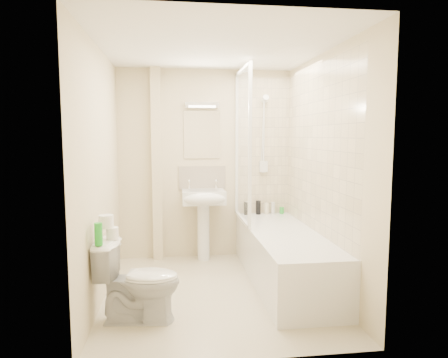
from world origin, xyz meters
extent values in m
plane|color=beige|center=(0.00, 0.00, 0.00)|extent=(2.50, 2.50, 0.00)
cube|color=beige|center=(0.00, 1.25, 1.20)|extent=(2.20, 0.02, 2.40)
cube|color=beige|center=(-1.10, 0.00, 1.20)|extent=(0.02, 2.50, 2.40)
cube|color=beige|center=(1.10, 0.00, 1.20)|extent=(0.02, 2.50, 2.40)
cube|color=white|center=(0.00, 0.00, 2.40)|extent=(2.20, 2.50, 0.02)
cube|color=beige|center=(0.75, 1.24, 1.42)|extent=(0.70, 0.01, 1.75)
cube|color=beige|center=(1.09, 0.20, 1.42)|extent=(0.01, 2.10, 1.75)
cube|color=beige|center=(-0.62, 1.19, 1.20)|extent=(0.12, 0.12, 2.40)
cube|color=beige|center=(-0.05, 1.24, 1.03)|extent=(0.60, 0.02, 0.30)
cube|color=white|center=(-0.05, 1.24, 1.58)|extent=(0.46, 0.01, 0.60)
cube|color=silver|center=(-0.05, 1.22, 1.95)|extent=(0.42, 0.07, 0.07)
cube|color=white|center=(0.75, 0.20, 0.28)|extent=(0.70, 2.10, 0.55)
cube|color=white|center=(0.75, 0.20, 0.49)|extent=(0.56, 1.96, 0.05)
cube|color=white|center=(0.40, 0.80, 1.45)|extent=(0.01, 0.90, 1.80)
cube|color=white|center=(0.40, 1.23, 1.45)|extent=(0.04, 0.04, 1.80)
cube|color=white|center=(0.40, 0.35, 1.45)|extent=(0.04, 0.04, 1.80)
cube|color=white|center=(0.40, 0.80, 2.33)|extent=(0.04, 0.90, 0.04)
cube|color=white|center=(0.40, 0.80, 0.57)|extent=(0.04, 0.90, 0.03)
cylinder|color=white|center=(0.75, 1.22, 1.55)|extent=(0.02, 0.02, 0.90)
cylinder|color=white|center=(0.75, 1.22, 1.10)|extent=(0.05, 0.05, 0.02)
cylinder|color=white|center=(0.75, 1.22, 2.00)|extent=(0.05, 0.05, 0.02)
cylinder|color=white|center=(0.75, 1.15, 2.03)|extent=(0.08, 0.11, 0.11)
cube|color=white|center=(0.75, 1.21, 1.17)|extent=(0.10, 0.05, 0.14)
cylinder|color=white|center=(0.73, 1.19, 1.60)|extent=(0.01, 0.13, 0.84)
cylinder|color=white|center=(-0.05, 1.08, 0.36)|extent=(0.15, 0.15, 0.71)
cube|color=white|center=(-0.05, 1.05, 0.81)|extent=(0.53, 0.41, 0.16)
ellipsoid|color=white|center=(-0.05, 0.88, 0.81)|extent=(0.53, 0.22, 0.16)
cube|color=silver|center=(-0.05, 1.05, 0.87)|extent=(0.37, 0.26, 0.04)
cylinder|color=white|center=(-0.22, 1.16, 0.94)|extent=(0.03, 0.03, 0.10)
cylinder|color=white|center=(0.13, 1.16, 0.94)|extent=(0.03, 0.03, 0.10)
sphere|color=white|center=(-0.22, 1.16, 1.00)|extent=(0.04, 0.04, 0.04)
sphere|color=white|center=(0.13, 1.16, 1.00)|extent=(0.04, 0.04, 0.04)
cylinder|color=black|center=(0.52, 1.16, 0.63)|extent=(0.06, 0.06, 0.16)
cylinder|color=white|center=(0.53, 1.16, 0.63)|extent=(0.06, 0.06, 0.17)
cylinder|color=black|center=(0.68, 1.16, 0.64)|extent=(0.06, 0.06, 0.18)
cylinder|color=#F5EABD|center=(0.78, 1.16, 0.62)|extent=(0.06, 0.06, 0.15)
cylinder|color=silver|center=(0.87, 1.16, 0.63)|extent=(0.05, 0.05, 0.16)
cylinder|color=green|center=(0.99, 1.16, 0.59)|extent=(0.06, 0.06, 0.09)
imported|color=white|center=(-0.72, -0.52, 0.35)|extent=(0.56, 0.78, 0.70)
cylinder|color=white|center=(-0.94, -0.45, 0.75)|extent=(0.10, 0.10, 0.10)
cylinder|color=white|center=(-0.98, -0.46, 0.85)|extent=(0.12, 0.12, 0.11)
cylinder|color=green|center=(-1.02, -0.64, 0.79)|extent=(0.06, 0.06, 0.18)
camera|label=1|loc=(-0.42, -3.85, 1.57)|focal=32.00mm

